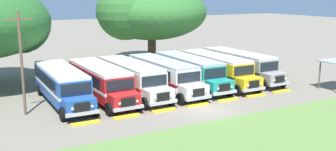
{
  "coord_description": "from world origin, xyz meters",
  "views": [
    {
      "loc": [
        -16.87,
        -24.01,
        8.83
      ],
      "look_at": [
        0.0,
        6.06,
        1.6
      ],
      "focal_mm": 42.07,
      "sensor_mm": 36.0,
      "label": 1
    }
  ],
  "objects_px": {
    "parked_bus_slot_2": "(131,77)",
    "parked_bus_slot_3": "(163,74)",
    "broad_shade_tree": "(148,12)",
    "parked_bus_slot_1": "(100,80)",
    "parked_bus_slot_5": "(216,68)",
    "parked_bus_slot_6": "(240,64)",
    "parked_bus_slot_4": "(189,70)",
    "parked_bus_slot_0": "(62,84)",
    "utility_pole": "(21,61)"
  },
  "relations": [
    {
      "from": "parked_bus_slot_6",
      "to": "parked_bus_slot_5",
      "type": "bearing_deg",
      "value": -83.16
    },
    {
      "from": "parked_bus_slot_5",
      "to": "parked_bus_slot_1",
      "type": "bearing_deg",
      "value": -89.25
    },
    {
      "from": "parked_bus_slot_4",
      "to": "utility_pole",
      "type": "height_order",
      "value": "utility_pole"
    },
    {
      "from": "parked_bus_slot_3",
      "to": "utility_pole",
      "type": "bearing_deg",
      "value": -83.94
    },
    {
      "from": "parked_bus_slot_2",
      "to": "parked_bus_slot_3",
      "type": "height_order",
      "value": "same"
    },
    {
      "from": "parked_bus_slot_6",
      "to": "broad_shade_tree",
      "type": "bearing_deg",
      "value": -163.46
    },
    {
      "from": "parked_bus_slot_3",
      "to": "broad_shade_tree",
      "type": "relative_size",
      "value": 0.74
    },
    {
      "from": "parked_bus_slot_0",
      "to": "parked_bus_slot_3",
      "type": "bearing_deg",
      "value": 87.71
    },
    {
      "from": "parked_bus_slot_3",
      "to": "parked_bus_slot_5",
      "type": "bearing_deg",
      "value": 89.67
    },
    {
      "from": "parked_bus_slot_2",
      "to": "parked_bus_slot_4",
      "type": "relative_size",
      "value": 1.0
    },
    {
      "from": "parked_bus_slot_3",
      "to": "broad_shade_tree",
      "type": "xyz_separation_m",
      "value": [
        5.36,
        13.92,
        4.97
      ]
    },
    {
      "from": "parked_bus_slot_3",
      "to": "parked_bus_slot_5",
      "type": "distance_m",
      "value": 6.02
    },
    {
      "from": "broad_shade_tree",
      "to": "parked_bus_slot_0",
      "type": "bearing_deg",
      "value": -137.32
    },
    {
      "from": "parked_bus_slot_0",
      "to": "parked_bus_slot_4",
      "type": "bearing_deg",
      "value": 90.22
    },
    {
      "from": "parked_bus_slot_0",
      "to": "broad_shade_tree",
      "type": "distance_m",
      "value": 20.39
    },
    {
      "from": "parked_bus_slot_0",
      "to": "parked_bus_slot_4",
      "type": "height_order",
      "value": "same"
    },
    {
      "from": "utility_pole",
      "to": "parked_bus_slot_3",
      "type": "bearing_deg",
      "value": 6.95
    },
    {
      "from": "parked_bus_slot_2",
      "to": "parked_bus_slot_6",
      "type": "height_order",
      "value": "same"
    },
    {
      "from": "parked_bus_slot_3",
      "to": "utility_pole",
      "type": "xyz_separation_m",
      "value": [
        -12.46,
        -1.52,
        2.49
      ]
    },
    {
      "from": "parked_bus_slot_2",
      "to": "parked_bus_slot_4",
      "type": "distance_m",
      "value": 6.15
    },
    {
      "from": "parked_bus_slot_0",
      "to": "parked_bus_slot_2",
      "type": "distance_m",
      "value": 6.07
    },
    {
      "from": "parked_bus_slot_1",
      "to": "broad_shade_tree",
      "type": "xyz_separation_m",
      "value": [
        11.39,
        13.77,
        4.97
      ]
    },
    {
      "from": "parked_bus_slot_2",
      "to": "broad_shade_tree",
      "type": "distance_m",
      "value": 16.86
    },
    {
      "from": "parked_bus_slot_1",
      "to": "parked_bus_slot_2",
      "type": "height_order",
      "value": "same"
    },
    {
      "from": "broad_shade_tree",
      "to": "parked_bus_slot_2",
      "type": "bearing_deg",
      "value": -121.73
    },
    {
      "from": "parked_bus_slot_2",
      "to": "parked_bus_slot_1",
      "type": "bearing_deg",
      "value": -89.64
    },
    {
      "from": "parked_bus_slot_0",
      "to": "parked_bus_slot_6",
      "type": "distance_m",
      "value": 18.5
    },
    {
      "from": "parked_bus_slot_1",
      "to": "broad_shade_tree",
      "type": "bearing_deg",
      "value": 139.6
    },
    {
      "from": "parked_bus_slot_0",
      "to": "parked_bus_slot_2",
      "type": "relative_size",
      "value": 1.0
    },
    {
      "from": "parked_bus_slot_5",
      "to": "broad_shade_tree",
      "type": "bearing_deg",
      "value": -176.12
    },
    {
      "from": "parked_bus_slot_1",
      "to": "broad_shade_tree",
      "type": "relative_size",
      "value": 0.74
    },
    {
      "from": "broad_shade_tree",
      "to": "utility_pole",
      "type": "height_order",
      "value": "broad_shade_tree"
    },
    {
      "from": "parked_bus_slot_0",
      "to": "parked_bus_slot_1",
      "type": "distance_m",
      "value": 3.17
    },
    {
      "from": "utility_pole",
      "to": "parked_bus_slot_0",
      "type": "bearing_deg",
      "value": 31.7
    },
    {
      "from": "parked_bus_slot_0",
      "to": "parked_bus_slot_5",
      "type": "relative_size",
      "value": 1.0
    },
    {
      "from": "parked_bus_slot_2",
      "to": "utility_pole",
      "type": "height_order",
      "value": "utility_pole"
    },
    {
      "from": "utility_pole",
      "to": "parked_bus_slot_1",
      "type": "bearing_deg",
      "value": 14.54
    },
    {
      "from": "parked_bus_slot_3",
      "to": "parked_bus_slot_5",
      "type": "xyz_separation_m",
      "value": [
        6.02,
        0.06,
        0.0
      ]
    },
    {
      "from": "parked_bus_slot_5",
      "to": "utility_pole",
      "type": "relative_size",
      "value": 1.42
    },
    {
      "from": "parked_bus_slot_6",
      "to": "utility_pole",
      "type": "height_order",
      "value": "utility_pole"
    },
    {
      "from": "parked_bus_slot_3",
      "to": "utility_pole",
      "type": "relative_size",
      "value": 1.42
    },
    {
      "from": "parked_bus_slot_4",
      "to": "broad_shade_tree",
      "type": "xyz_separation_m",
      "value": [
        2.32,
        13.55,
        4.97
      ]
    },
    {
      "from": "parked_bus_slot_5",
      "to": "parked_bus_slot_4",
      "type": "bearing_deg",
      "value": -94.69
    },
    {
      "from": "parked_bus_slot_2",
      "to": "utility_pole",
      "type": "relative_size",
      "value": 1.42
    },
    {
      "from": "parked_bus_slot_4",
      "to": "parked_bus_slot_5",
      "type": "height_order",
      "value": "same"
    },
    {
      "from": "broad_shade_tree",
      "to": "parked_bus_slot_6",
      "type": "bearing_deg",
      "value": -73.59
    },
    {
      "from": "parked_bus_slot_5",
      "to": "utility_pole",
      "type": "xyz_separation_m",
      "value": [
        -18.48,
        -1.58,
        2.49
      ]
    },
    {
      "from": "broad_shade_tree",
      "to": "parked_bus_slot_5",
      "type": "bearing_deg",
      "value": -87.29
    },
    {
      "from": "parked_bus_slot_0",
      "to": "parked_bus_slot_2",
      "type": "bearing_deg",
      "value": 88.09
    },
    {
      "from": "parked_bus_slot_6",
      "to": "broad_shade_tree",
      "type": "relative_size",
      "value": 0.74
    }
  ]
}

